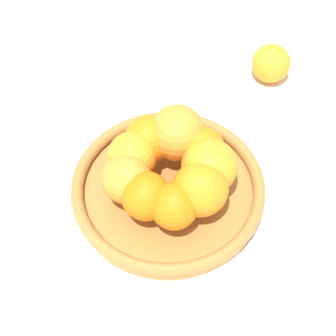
% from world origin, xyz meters
% --- Properties ---
extents(ground_plane, '(4.00, 4.00, 0.00)m').
position_xyz_m(ground_plane, '(0.00, 0.00, 0.00)').
color(ground_plane, silver).
extents(fruit_bowl, '(0.28, 0.28, 0.03)m').
position_xyz_m(fruit_bowl, '(0.00, 0.00, 0.02)').
color(fruit_bowl, '#A57238').
rests_on(fruit_bowl, ground_plane).
extents(orange_pile, '(0.18, 0.18, 0.08)m').
position_xyz_m(orange_pile, '(0.01, -0.00, 0.07)').
color(orange_pile, orange).
rests_on(orange_pile, fruit_bowl).
extents(stray_orange, '(0.07, 0.07, 0.07)m').
position_xyz_m(stray_orange, '(0.30, -0.01, 0.03)').
color(stray_orange, orange).
rests_on(stray_orange, ground_plane).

